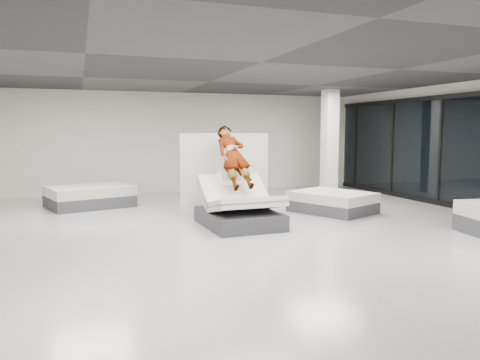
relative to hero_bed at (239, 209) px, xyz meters
The scene contains 8 objects.
room 1.65m from the hero_bed, 87.66° to the right, with size 14.00×14.04×3.20m.
hero_bed is the anchor object (origin of this frame).
person 0.89m from the hero_bed, 92.53° to the left, with size 0.62×0.41×1.71m, color slate.
remote 0.67m from the hero_bed, ahead, with size 0.05×0.14×0.03m, color black.
divider_panel 1.55m from the hero_bed, 84.52° to the left, with size 2.11×0.10×1.92m, color silver.
flat_bed_right_far 2.83m from the hero_bed, 17.55° to the left, with size 1.99×2.21×0.50m.
flat_bed_left_far 4.66m from the hero_bed, 128.33° to the left, with size 2.35×2.01×0.55m.
column 5.43m from the hero_bed, 40.11° to the left, with size 0.40×0.40×3.20m, color silver.
Camera 1 is at (-3.14, -7.97, 1.97)m, focal length 35.00 mm.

